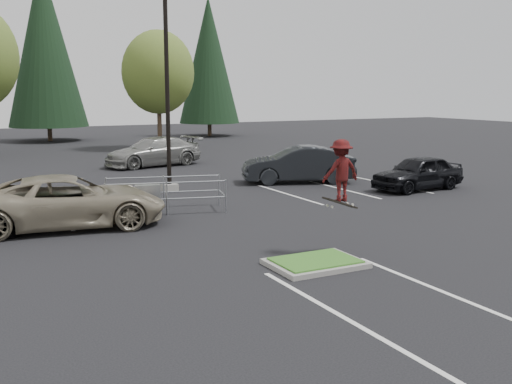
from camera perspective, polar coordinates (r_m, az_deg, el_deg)
name	(u,v)px	position (r m, az deg, el deg)	size (l,w,h in m)	color
ground	(315,266)	(14.62, 5.68, -7.01)	(120.00, 120.00, 0.00)	black
grass_median	(315,263)	(14.60, 5.68, -6.72)	(2.20, 1.60, 0.16)	gray
stall_lines	(177,223)	(19.29, -7.56, -2.93)	(22.62, 17.60, 0.01)	silver
light_pole	(167,81)	(25.09, -8.48, 10.43)	(0.70, 0.60, 10.12)	gray
decid_c	(158,75)	(43.75, -9.32, 10.96)	(5.12, 5.12, 8.38)	#38281C
conif_b	(45,44)	(52.90, -19.48, 13.12)	(6.38, 6.38, 14.50)	#38281C
conif_c	(209,60)	(55.68, -4.52, 12.40)	(5.50, 5.50, 12.50)	#38281C
cart_corral	(152,191)	(21.06, -9.90, 0.09)	(4.32, 2.45, 1.16)	#96999E
skateboarder	(341,171)	(15.42, 8.08, 2.00)	(1.04, 0.61, 1.83)	black
car_l_tan	(68,201)	(19.28, -17.44, -0.85)	(2.69, 5.83, 1.62)	gray
car_r_charc	(298,164)	(27.41, 4.02, 2.63)	(1.76, 5.05, 1.67)	black
car_r_black	(418,173)	(26.30, 15.21, 1.78)	(1.72, 4.26, 1.45)	black
car_far_silver	(154,152)	(33.88, -9.68, 3.81)	(2.24, 5.52, 1.60)	gray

